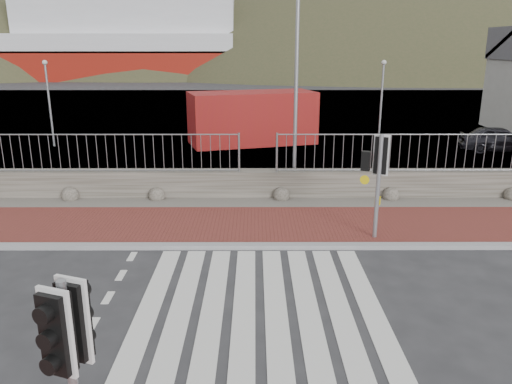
{
  "coord_description": "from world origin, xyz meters",
  "views": [
    {
      "loc": [
        -0.09,
        -8.36,
        4.8
      ],
      "look_at": [
        -0.07,
        3.0,
        1.44
      ],
      "focal_mm": 35.0,
      "sensor_mm": 36.0,
      "label": 1
    }
  ],
  "objects_px": {
    "ferry": "(87,41)",
    "traffic_signal_near": "(68,344)",
    "shipping_container": "(252,118)",
    "streetlight": "(300,72)",
    "traffic_signal_far": "(378,165)",
    "car_a": "(499,139)"
  },
  "relations": [
    {
      "from": "ferry",
      "to": "traffic_signal_near",
      "type": "height_order",
      "value": "ferry"
    },
    {
      "from": "ferry",
      "to": "traffic_signal_near",
      "type": "distance_m",
      "value": 75.37
    },
    {
      "from": "shipping_container",
      "to": "streetlight",
      "type": "bearing_deg",
      "value": -95.95
    },
    {
      "from": "traffic_signal_far",
      "to": "shipping_container",
      "type": "height_order",
      "value": "traffic_signal_far"
    },
    {
      "from": "traffic_signal_far",
      "to": "ferry",
      "type": "bearing_deg",
      "value": -44.2
    },
    {
      "from": "ferry",
      "to": "traffic_signal_far",
      "type": "relative_size",
      "value": 18.37
    },
    {
      "from": "traffic_signal_near",
      "to": "streetlight",
      "type": "relative_size",
      "value": 0.36
    },
    {
      "from": "traffic_signal_far",
      "to": "car_a",
      "type": "bearing_deg",
      "value": -104.67
    },
    {
      "from": "streetlight",
      "to": "car_a",
      "type": "relative_size",
      "value": 2.02
    },
    {
      "from": "streetlight",
      "to": "car_a",
      "type": "height_order",
      "value": "streetlight"
    },
    {
      "from": "streetlight",
      "to": "shipping_container",
      "type": "distance_m",
      "value": 9.13
    },
    {
      "from": "traffic_signal_near",
      "to": "shipping_container",
      "type": "height_order",
      "value": "traffic_signal_near"
    },
    {
      "from": "traffic_signal_near",
      "to": "streetlight",
      "type": "distance_m",
      "value": 12.64
    },
    {
      "from": "streetlight",
      "to": "car_a",
      "type": "xyz_separation_m",
      "value": [
        9.89,
        6.42,
        -3.38
      ]
    },
    {
      "from": "traffic_signal_near",
      "to": "shipping_container",
      "type": "bearing_deg",
      "value": 105.15
    },
    {
      "from": "traffic_signal_far",
      "to": "streetlight",
      "type": "xyz_separation_m",
      "value": [
        -1.57,
        4.52,
        2.01
      ]
    },
    {
      "from": "traffic_signal_near",
      "to": "traffic_signal_far",
      "type": "xyz_separation_m",
      "value": [
        4.94,
        7.48,
        0.12
      ]
    },
    {
      "from": "traffic_signal_far",
      "to": "streetlight",
      "type": "bearing_deg",
      "value": -48.26
    },
    {
      "from": "ferry",
      "to": "traffic_signal_far",
      "type": "xyz_separation_m",
      "value": [
        27.59,
        -64.32,
        -3.39
      ]
    },
    {
      "from": "traffic_signal_near",
      "to": "shipping_container",
      "type": "relative_size",
      "value": 0.42
    },
    {
      "from": "traffic_signal_far",
      "to": "car_a",
      "type": "height_order",
      "value": "traffic_signal_far"
    },
    {
      "from": "traffic_signal_far",
      "to": "traffic_signal_near",
      "type": "bearing_deg",
      "value": 79.13
    }
  ]
}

